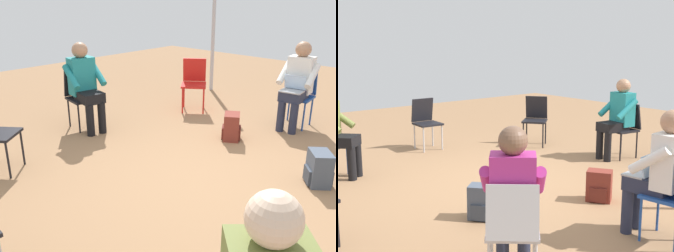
% 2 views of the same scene
% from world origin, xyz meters
% --- Properties ---
extents(ground_plane, '(14.25, 14.25, 0.00)m').
position_xyz_m(ground_plane, '(0.00, 0.00, 0.00)').
color(ground_plane, '#99704C').
extents(chair_northwest, '(0.59, 0.58, 0.85)m').
position_xyz_m(chair_northwest, '(-2.00, 1.54, 0.50)').
color(chair_northwest, '#B7B7BC').
rests_on(chair_northwest, ground).
extents(chair_east, '(0.46, 0.42, 0.85)m').
position_xyz_m(chair_east, '(2.40, -0.23, 0.50)').
color(chair_east, black).
rests_on(chair_east, ground).
extents(chair_southeast, '(0.58, 0.58, 0.85)m').
position_xyz_m(chair_southeast, '(1.44, -1.87, 0.50)').
color(chair_southeast, black).
rests_on(chair_southeast, ground).
extents(chair_south, '(0.46, 0.49, 0.85)m').
position_xyz_m(chair_south, '(-0.07, -2.39, 0.50)').
color(chair_south, black).
rests_on(chair_south, ground).
extents(person_with_laptop, '(0.55, 0.53, 1.24)m').
position_xyz_m(person_with_laptop, '(-2.16, -0.10, 0.69)').
color(person_with_laptop, '#23283D').
rests_on(person_with_laptop, ground).
extents(person_in_magenta, '(0.63, 0.63, 1.24)m').
position_xyz_m(person_in_magenta, '(-1.87, 1.43, 0.69)').
color(person_in_magenta, '#23283D').
rests_on(person_in_magenta, ground).
extents(person_in_teal, '(0.55, 0.56, 1.24)m').
position_xyz_m(person_in_teal, '(-0.05, -2.22, 0.69)').
color(person_in_teal, black).
rests_on(person_in_teal, ground).
extents(backpack_near_laptop_user, '(0.34, 0.32, 0.36)m').
position_xyz_m(backpack_near_laptop_user, '(-1.15, -0.49, 0.16)').
color(backpack_near_laptop_user, maroon).
rests_on(backpack_near_laptop_user, ground).
extents(backpack_by_empty_chair, '(0.34, 0.33, 0.36)m').
position_xyz_m(backpack_by_empty_chair, '(-0.73, 0.88, 0.16)').
color(backpack_by_empty_chair, '#475160').
rests_on(backpack_by_empty_chair, ground).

